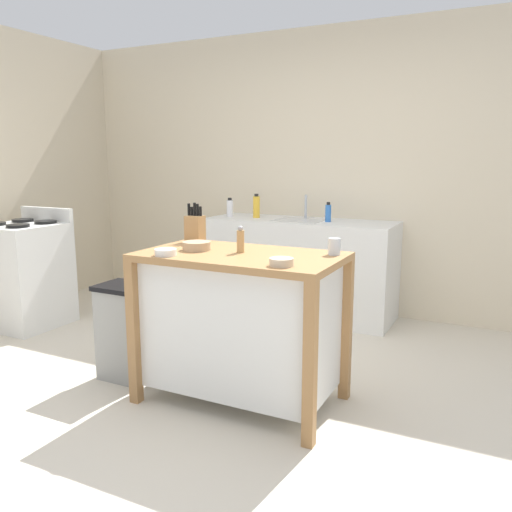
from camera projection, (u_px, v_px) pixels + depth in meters
ground_plane at (210, 403)px, 3.10m from camera, size 6.50×6.50×0.00m
wall_back at (335, 173)px, 4.85m from camera, size 5.50×0.10×2.60m
kitchen_island at (241, 319)px, 3.05m from camera, size 1.15×0.67×0.90m
knife_block at (195, 228)px, 3.37m from camera, size 0.11×0.09×0.25m
bowl_ceramic_small at (166, 252)px, 2.90m from camera, size 0.12×0.12×0.04m
bowl_stoneware_deep at (281, 262)px, 2.62m from camera, size 0.12×0.12×0.04m
bowl_ceramic_wide at (197, 246)px, 3.07m from camera, size 0.17×0.17×0.05m
drinking_cup at (334, 246)px, 2.92m from camera, size 0.07×0.07×0.09m
pepper_grinder at (240, 240)px, 2.99m from camera, size 0.04×0.04×0.16m
trash_bin at (128, 331)px, 3.41m from camera, size 0.36×0.28×0.63m
sink_counter at (299, 267)px, 4.79m from camera, size 1.72×0.60×0.88m
sink_faucet at (306, 207)px, 4.81m from camera, size 0.02×0.02×0.22m
bottle_spray_cleaner at (256, 207)px, 4.88m from camera, size 0.06×0.06×0.22m
bottle_dish_soap at (328, 213)px, 4.56m from camera, size 0.05×0.05×0.17m
bottle_hand_soap at (230, 208)px, 4.96m from camera, size 0.06×0.06×0.18m
stove at (25, 274)px, 4.48m from camera, size 0.60×0.60×1.00m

